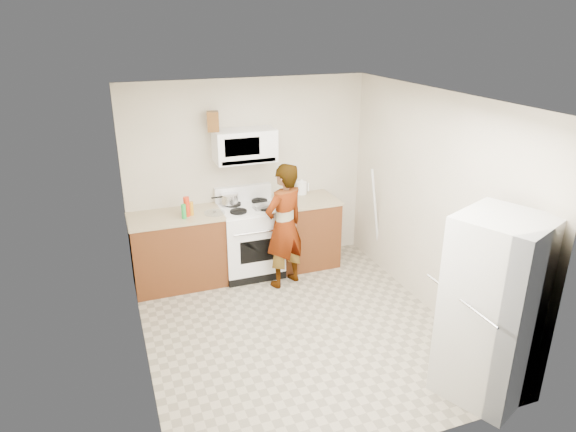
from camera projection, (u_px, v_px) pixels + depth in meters
name	position (u px, v px, depth m)	size (l,w,h in m)	color
floor	(298.00, 329.00, 5.62)	(3.60, 3.60, 0.00)	gray
back_wall	(249.00, 175.00, 6.74)	(3.20, 0.02, 2.50)	beige
right_wall	(432.00, 205.00, 5.68)	(0.02, 3.60, 2.50)	beige
cabinet_left	(178.00, 251.00, 6.43)	(1.12, 0.62, 0.90)	#5C2B15
counter_left	(175.00, 217.00, 6.26)	(1.14, 0.64, 0.04)	#9A8D68
cabinet_right	(305.00, 233.00, 6.98)	(0.80, 0.62, 0.90)	#5C2B15
counter_right	(305.00, 200.00, 6.81)	(0.82, 0.64, 0.04)	#9A8D68
gas_range	(250.00, 239.00, 6.71)	(0.76, 0.65, 1.13)	white
microwave	(245.00, 145.00, 6.38)	(0.76, 0.38, 0.40)	white
person	(284.00, 226.00, 6.30)	(0.58, 0.38, 1.59)	tan
fridge	(493.00, 309.00, 4.41)	(0.70, 0.70, 1.70)	silver
kettle	(302.00, 188.00, 6.99)	(0.14, 0.14, 0.17)	white
jug	(213.00, 121.00, 6.17)	(0.14, 0.14, 0.24)	brown
saucepan	(230.00, 199.00, 6.58)	(0.22, 0.22, 0.12)	silver
tray	(263.00, 206.00, 6.49)	(0.25, 0.16, 0.05)	silver
bottle_spray	(187.00, 207.00, 6.19)	(0.07, 0.07, 0.24)	red
bottle_hot_sauce	(191.00, 209.00, 6.23)	(0.05, 0.05, 0.17)	orange
bottle_green_cap	(184.00, 211.00, 6.13)	(0.06, 0.06, 0.18)	green
pot_lid	(215.00, 213.00, 6.31)	(0.26, 0.26, 0.01)	silver
broom	(376.00, 217.00, 6.84)	(0.03, 0.03, 1.40)	silver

